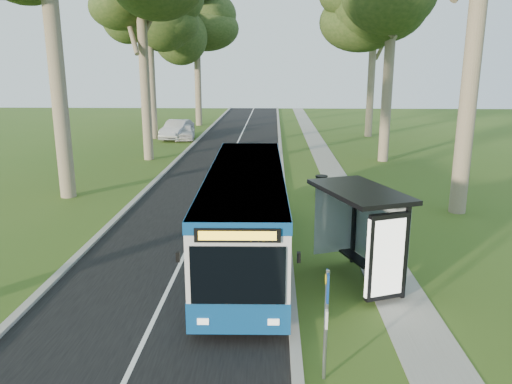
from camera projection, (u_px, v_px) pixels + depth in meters
ground at (289, 262)px, 16.21m from camera, size 120.00×120.00×0.00m
road at (216, 188)px, 26.01m from camera, size 7.00×100.00×0.02m
kerb_east at (283, 187)px, 25.88m from camera, size 0.25×100.00×0.12m
kerb_west at (150, 186)px, 26.12m from camera, size 0.25×100.00×0.12m
centre_line at (216, 188)px, 26.01m from camera, size 0.12×100.00×0.00m
footpath at (341, 189)px, 25.79m from camera, size 1.50×100.00×0.02m
bus at (246, 212)px, 16.33m from camera, size 2.60×11.27×2.97m
bus_stop_sign at (326, 312)px, 9.82m from camera, size 0.08×0.33×2.38m
bus_shelter at (367, 222)px, 13.83m from camera, size 2.83×3.70×2.82m
litter_bin at (321, 186)px, 24.17m from camera, size 0.60×0.60×1.05m
car_white at (185, 132)px, 42.78m from camera, size 2.11×4.16×1.36m
car_silver at (177, 130)px, 43.24m from camera, size 2.34×5.10×1.62m
tree_west_c at (141, 3)px, 31.47m from camera, size 5.20×5.20×13.56m
tree_west_e at (196, 13)px, 50.51m from camera, size 5.20×5.20×15.29m
tree_east_d at (374, 25)px, 42.64m from camera, size 5.20×5.20×12.87m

